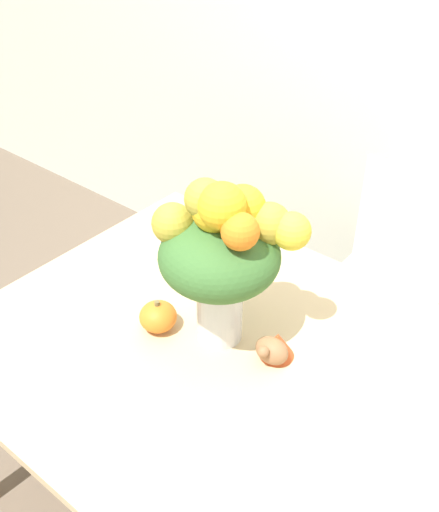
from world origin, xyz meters
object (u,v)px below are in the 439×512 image
flower_vase (223,249)px  pumpkin (158,316)px  turkey_figurine (275,347)px  dining_chair_near_window (383,284)px

flower_vase → pumpkin: (-0.16, -0.10, -0.26)m
flower_vase → turkey_figurine: flower_vase is taller
pumpkin → turkey_figurine: bearing=19.3°
pumpkin → dining_chair_near_window: size_ratio=0.12×
pumpkin → dining_chair_near_window: bearing=73.2°
flower_vase → dining_chair_near_window: 1.04m
flower_vase → turkey_figurine: (0.17, 0.02, -0.26)m
turkey_figurine → dining_chair_near_window: 0.89m
pumpkin → flower_vase: bearing=30.3°
flower_vase → turkey_figurine: bearing=7.1°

